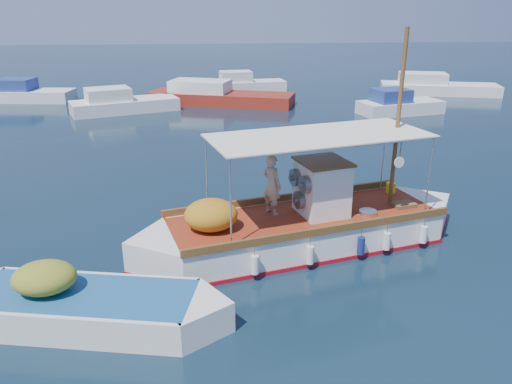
{
  "coord_description": "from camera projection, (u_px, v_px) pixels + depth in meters",
  "views": [
    {
      "loc": [
        -2.01,
        -13.52,
        6.53
      ],
      "look_at": [
        -0.68,
        0.0,
        1.43
      ],
      "focal_mm": 35.0,
      "sensor_mm": 36.0,
      "label": 1
    }
  ],
  "objects": [
    {
      "name": "ground",
      "position": [
        278.0,
        235.0,
        15.07
      ],
      "size": [
        160.0,
        160.0,
        0.0
      ],
      "primitive_type": "plane",
      "color": "black",
      "rests_on": "ground"
    },
    {
      "name": "fishing_caique",
      "position": [
        302.0,
        228.0,
        14.29
      ],
      "size": [
        9.83,
        4.52,
        6.19
      ],
      "rotation": [
        0.0,
        0.0,
        0.26
      ],
      "color": "white",
      "rests_on": "ground"
    },
    {
      "name": "dinghy",
      "position": [
        82.0,
        309.0,
        10.84
      ],
      "size": [
        6.45,
        2.78,
        1.61
      ],
      "rotation": [
        0.0,
        0.0,
        -0.2
      ],
      "color": "white",
      "rests_on": "ground"
    },
    {
      "name": "bg_boat_nw",
      "position": [
        122.0,
        104.0,
        32.27
      ],
      "size": [
        7.11,
        4.62,
        1.8
      ],
      "rotation": [
        0.0,
        0.0,
        0.36
      ],
      "color": "silver",
      "rests_on": "ground"
    },
    {
      "name": "bg_boat_n",
      "position": [
        217.0,
        97.0,
        34.95
      ],
      "size": [
        10.43,
        5.89,
        1.8
      ],
      "rotation": [
        0.0,
        0.0,
        -0.33
      ],
      "color": "maroon",
      "rests_on": "ground"
    },
    {
      "name": "bg_boat_ne",
      "position": [
        398.0,
        106.0,
        31.79
      ],
      "size": [
        5.66,
        3.36,
        1.8
      ],
      "rotation": [
        0.0,
        0.0,
        0.23
      ],
      "color": "silver",
      "rests_on": "ground"
    },
    {
      "name": "bg_boat_e",
      "position": [
        435.0,
        88.0,
        38.85
      ],
      "size": [
        9.15,
        4.81,
        1.8
      ],
      "rotation": [
        0.0,
        0.0,
        -0.26
      ],
      "color": "silver",
      "rests_on": "ground"
    },
    {
      "name": "bg_boat_far_w",
      "position": [
        27.0,
        94.0,
        35.94
      ],
      "size": [
        6.32,
        3.1,
        1.8
      ],
      "rotation": [
        0.0,
        0.0,
        -0.14
      ],
      "color": "silver",
      "rests_on": "ground"
    },
    {
      "name": "bg_boat_far_n",
      "position": [
        245.0,
        85.0,
        40.11
      ],
      "size": [
        6.32,
        2.82,
        1.8
      ],
      "rotation": [
        0.0,
        0.0,
        0.14
      ],
      "color": "silver",
      "rests_on": "ground"
    }
  ]
}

